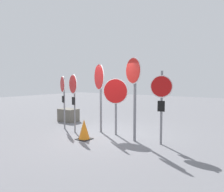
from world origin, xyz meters
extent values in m
plane|color=slate|center=(0.00, 0.00, 0.00)|extent=(40.00, 40.00, 0.00)
cylinder|color=slate|center=(-1.98, -0.09, 1.03)|extent=(0.06, 0.06, 2.06)
cylinder|color=white|center=(-2.01, -0.14, 1.80)|extent=(0.58, 0.35, 0.66)
cylinder|color=red|center=(-2.02, -0.15, 1.80)|extent=(0.53, 0.32, 0.60)
cube|color=black|center=(-2.01, -0.14, 1.20)|extent=(0.24, 0.15, 0.27)
cylinder|color=slate|center=(-1.18, -0.32, 1.01)|extent=(0.06, 0.06, 2.02)
cylinder|color=white|center=(-1.20, -0.37, 1.81)|extent=(0.67, 0.31, 0.72)
cylinder|color=red|center=(-1.21, -0.38, 1.81)|extent=(0.61, 0.29, 0.66)
cube|color=black|center=(-1.20, -0.37, 1.19)|extent=(0.24, 0.12, 0.30)
cylinder|color=slate|center=(-0.39, 0.25, 1.15)|extent=(0.08, 0.08, 2.31)
cylinder|color=white|center=(-0.42, 0.20, 2.08)|extent=(0.83, 0.53, 0.96)
cylinder|color=red|center=(-0.43, 0.18, 2.08)|extent=(0.78, 0.49, 0.90)
cylinder|color=slate|center=(0.29, 0.26, 0.97)|extent=(0.08, 0.08, 1.94)
cylinder|color=white|center=(0.31, 0.20, 1.57)|extent=(0.85, 0.32, 0.90)
cylinder|color=red|center=(0.31, 0.18, 1.57)|extent=(0.80, 0.30, 0.84)
cylinder|color=slate|center=(1.24, -0.09, 1.25)|extent=(0.09, 0.09, 2.50)
cylinder|color=white|center=(1.21, -0.15, 2.26)|extent=(0.75, 0.41, 0.84)
cylinder|color=red|center=(1.20, -0.16, 2.26)|extent=(0.70, 0.38, 0.78)
cylinder|color=slate|center=(2.08, 0.05, 1.12)|extent=(0.07, 0.07, 2.24)
cylinder|color=white|center=(2.09, 0.00, 1.77)|extent=(0.66, 0.16, 0.67)
cylinder|color=#AD0F0F|center=(2.09, -0.02, 1.77)|extent=(0.61, 0.15, 0.61)
cube|color=black|center=(2.09, 0.00, 1.18)|extent=(0.21, 0.07, 0.32)
cube|color=black|center=(-0.23, -0.86, 0.01)|extent=(0.45, 0.45, 0.02)
cone|color=orange|center=(-0.23, -0.86, 0.34)|extent=(0.37, 0.37, 0.64)
cube|color=#605B51|center=(-2.98, 1.08, 0.30)|extent=(0.87, 0.62, 0.60)
camera|label=1|loc=(4.58, -6.19, 1.96)|focal=35.00mm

